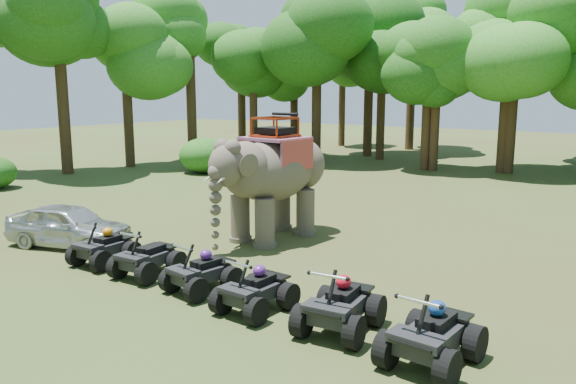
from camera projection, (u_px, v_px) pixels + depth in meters
name	position (u px, v px, depth m)	size (l,w,h in m)	color
ground	(259.00, 276.00, 13.56)	(110.00, 110.00, 0.00)	#47381E
elephant	(273.00, 177.00, 16.81)	(1.96, 4.47, 3.75)	brown
parked_car	(69.00, 225.00, 16.07)	(1.47, 3.66, 1.25)	silver
atv_0	(104.00, 242.00, 14.46)	(1.14, 1.56, 1.16)	black
atv_1	(147.00, 252.00, 13.52)	(1.15, 1.58, 1.17)	black
atv_2	(201.00, 266.00, 12.47)	(1.13, 1.55, 1.15)	black
atv_3	(255.00, 284.00, 11.33)	(1.15, 1.57, 1.16)	black
atv_4	(340.00, 298.00, 10.38)	(1.26, 1.73, 1.28)	black
atv_5	(432.00, 327.00, 9.12)	(1.27, 1.74, 1.29)	black
tree_0	(505.00, 99.00, 29.91)	(5.56, 5.56, 7.95)	#195114
tree_27	(61.00, 81.00, 29.49)	(6.90, 6.90, 9.86)	#195114
tree_28	(127.00, 95.00, 32.39)	(5.87, 5.87, 8.39)	#195114
tree_29	(191.00, 85.00, 34.25)	(6.68, 6.68, 9.54)	#195114
tree_30	(253.00, 102.00, 36.24)	(5.15, 5.15, 7.36)	#195114
tree_31	(317.00, 83.00, 35.00)	(6.83, 6.83, 9.76)	#195114
tree_32	(381.00, 98.00, 35.93)	(5.57, 5.57, 7.96)	#195114
tree_33	(436.00, 111.00, 30.98)	(4.61, 4.61, 6.59)	#195114
tree_35	(412.00, 76.00, 41.84)	(7.67, 7.67, 10.95)	#195114
tree_36	(514.00, 84.00, 29.63)	(6.64, 6.64, 9.48)	#195114
tree_37	(369.00, 80.00, 37.57)	(7.13, 7.13, 10.19)	#195114
tree_38	(342.00, 100.00, 44.92)	(5.10, 5.10, 7.29)	#195114
tree_39	(294.00, 100.00, 38.52)	(5.29, 5.29, 7.55)	#195114
tree_40	(427.00, 102.00, 31.18)	(5.32, 5.32, 7.60)	#195114
tree_48	(242.00, 92.00, 40.05)	(6.09, 6.09, 8.70)	#195114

